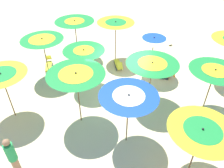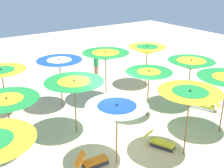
{
  "view_description": "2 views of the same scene",
  "coord_description": "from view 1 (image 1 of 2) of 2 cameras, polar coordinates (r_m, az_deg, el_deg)",
  "views": [
    {
      "loc": [
        -8.43,
        -1.72,
        7.13
      ],
      "look_at": [
        -0.66,
        0.26,
        1.03
      ],
      "focal_mm": 35.7,
      "sensor_mm": 36.0,
      "label": 1
    },
    {
      "loc": [
        8.7,
        -5.87,
        6.01
      ],
      "look_at": [
        -1.02,
        0.8,
        1.36
      ],
      "focal_mm": 45.95,
      "sensor_mm": 36.0,
      "label": 2
    }
  ],
  "objects": [
    {
      "name": "beach_umbrella_2",
      "position": [
        7.58,
        4.27,
        -3.8
      ],
      "size": [
        2.06,
        2.06,
        2.38
      ],
      "color": "brown",
      "rests_on": "ground"
    },
    {
      "name": "beach_umbrella_1",
      "position": [
        8.43,
        -9.14,
        1.65
      ],
      "size": [
        2.22,
        2.22,
        2.53
      ],
      "color": "brown",
      "rests_on": "ground"
    },
    {
      "name": "beach_umbrella_6",
      "position": [
        9.61,
        10.22,
        4.35
      ],
      "size": [
        2.25,
        2.25,
        2.25
      ],
      "color": "brown",
      "rests_on": "ground"
    },
    {
      "name": "lounger_2",
      "position": [
        12.44,
        13.04,
        2.44
      ],
      "size": [
        0.38,
        1.15,
        0.69
      ],
      "rotation": [
        0.0,
        0.0,
        7.81
      ],
      "color": "#333338",
      "rests_on": "ground"
    },
    {
      "name": "ground",
      "position": [
        11.19,
        2.11,
        -2.48
      ],
      "size": [
        39.57,
        39.57,
        0.04
      ],
      "primitive_type": "cube",
      "color": "beige"
    },
    {
      "name": "lounger_1",
      "position": [
        13.02,
        1.58,
        5.05
      ],
      "size": [
        1.2,
        0.77,
        0.56
      ],
      "rotation": [
        0.0,
        0.0,
        6.71
      ],
      "color": "#333338",
      "rests_on": "ground"
    },
    {
      "name": "beach_ball",
      "position": [
        15.98,
        14.55,
        10.22
      ],
      "size": [
        0.34,
        0.34,
        0.34
      ],
      "primitive_type": "sphere",
      "color": "yellow",
      "rests_on": "ground"
    },
    {
      "name": "beachgoer_0",
      "position": [
        8.2,
        -24.14,
        -16.66
      ],
      "size": [
        0.3,
        0.3,
        1.76
      ],
      "rotation": [
        0.0,
        0.0,
        0.66
      ],
      "color": "#A3704C",
      "rests_on": "ground"
    },
    {
      "name": "beach_umbrella_7",
      "position": [
        9.97,
        24.7,
        2.32
      ],
      "size": [
        2.11,
        2.11,
        2.23
      ],
      "color": "brown",
      "rests_on": "ground"
    },
    {
      "name": "beach_umbrella_10",
      "position": [
        11.85,
        10.64,
        10.61
      ],
      "size": [
        1.99,
        1.99,
        2.21
      ],
      "color": "brown",
      "rests_on": "ground"
    },
    {
      "name": "beach_umbrella_5",
      "position": [
        10.7,
        -7.18,
        7.8
      ],
      "size": [
        1.99,
        1.99,
        2.15
      ],
      "color": "brown",
      "rests_on": "ground"
    },
    {
      "name": "lounger_0",
      "position": [
        13.43,
        -15.93,
        4.63
      ],
      "size": [
        1.28,
        0.83,
        0.6
      ],
      "rotation": [
        0.0,
        0.0,
        3.57
      ],
      "color": "silver",
      "rests_on": "ground"
    },
    {
      "name": "beach_umbrella_9",
      "position": [
        12.85,
        0.94,
        14.9
      ],
      "size": [
        2.1,
        2.1,
        2.47
      ],
      "color": "brown",
      "rests_on": "ground"
    },
    {
      "name": "beach_umbrella_3",
      "position": [
        7.33,
        21.92,
        -11.71
      ],
      "size": [
        2.1,
        2.1,
        2.16
      ],
      "color": "brown",
      "rests_on": "ground"
    },
    {
      "name": "beach_umbrella_0",
      "position": [
        9.74,
        -26.35,
        1.28
      ],
      "size": [
        2.03,
        2.03,
        2.3
      ],
      "color": "brown",
      "rests_on": "ground"
    },
    {
      "name": "beach_umbrella_4",
      "position": [
        11.81,
        -17.31,
        10.02
      ],
      "size": [
        2.13,
        2.13,
        2.31
      ],
      "color": "brown",
      "rests_on": "ground"
    },
    {
      "name": "beach_umbrella_8",
      "position": [
        13.37,
        -9.49,
        14.83
      ],
      "size": [
        2.25,
        2.25,
        2.4
      ],
      "color": "brown",
      "rests_on": "ground"
    }
  ]
}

